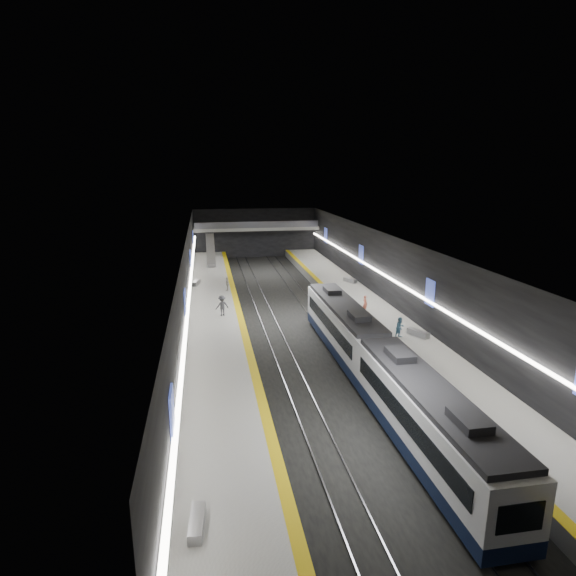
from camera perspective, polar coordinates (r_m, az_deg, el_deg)
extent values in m
plane|color=black|center=(46.94, 0.74, -3.95)|extent=(70.00, 70.00, 0.00)
cube|color=beige|center=(45.10, 0.77, 5.75)|extent=(20.00, 70.00, 0.04)
cube|color=black|center=(45.14, -11.82, 0.28)|extent=(0.04, 70.00, 8.00)
cube|color=black|center=(48.66, 12.41, 1.25)|extent=(0.04, 70.00, 8.00)
cube|color=black|center=(79.98, -3.90, 6.52)|extent=(20.00, 0.04, 8.00)
cube|color=slate|center=(46.06, -8.49, -3.82)|extent=(5.00, 70.00, 1.00)
cube|color=#989894|center=(45.90, -8.51, -3.21)|extent=(5.00, 70.00, 0.02)
cube|color=#E2BD0B|center=(45.99, -5.77, -3.08)|extent=(0.60, 70.00, 0.02)
cube|color=slate|center=(48.67, 9.46, -2.87)|extent=(5.00, 70.00, 1.00)
cube|color=#989894|center=(48.53, 9.49, -2.29)|extent=(5.00, 70.00, 0.02)
cube|color=#E2BD0B|center=(47.86, 7.00, -2.42)|extent=(0.60, 70.00, 0.02)
cube|color=gray|center=(46.46, -3.18, -4.09)|extent=(0.08, 70.00, 0.12)
cube|color=gray|center=(46.64, -1.42, -4.00)|extent=(0.08, 70.00, 0.12)
cube|color=gray|center=(47.27, 2.86, -3.76)|extent=(0.08, 70.00, 0.12)
cube|color=gray|center=(47.59, 4.56, -3.66)|extent=(0.08, 70.00, 0.12)
cube|color=#0E1834|center=(27.03, 15.88, -17.24)|extent=(2.65, 15.00, 0.80)
cube|color=white|center=(26.22, 16.13, -14.15)|extent=(2.65, 15.00, 2.50)
cube|color=black|center=(25.60, 16.35, -11.39)|extent=(2.44, 14.25, 0.30)
cube|color=black|center=(26.20, 16.14, -14.06)|extent=(2.69, 13.20, 1.00)
cube|color=black|center=(20.88, 25.84, -23.34)|extent=(1.85, 0.05, 1.20)
cube|color=#0E1834|center=(39.66, 6.54, -6.36)|extent=(2.65, 15.00, 0.80)
cube|color=white|center=(39.11, 6.60, -4.10)|extent=(2.65, 15.00, 2.50)
cube|color=black|center=(38.70, 6.66, -2.13)|extent=(2.44, 14.25, 0.30)
cube|color=black|center=(39.10, 6.61, -4.03)|extent=(2.69, 13.20, 1.00)
cube|color=black|center=(32.44, 10.37, -8.25)|extent=(1.85, 0.05, 1.20)
cube|color=#3A4BB0|center=(21.44, -13.57, -14.36)|extent=(0.10, 1.50, 2.20)
cube|color=#3A4BB0|center=(37.27, -12.08, -1.87)|extent=(0.10, 1.50, 2.20)
cube|color=#3A4BB0|center=(54.80, -11.48, 3.27)|extent=(0.10, 1.50, 2.20)
cube|color=#3A4BB0|center=(71.58, -11.18, 5.79)|extent=(0.10, 1.50, 2.20)
cube|color=#3A4BB0|center=(41.44, 16.48, -0.53)|extent=(0.10, 1.50, 2.20)
cube|color=#3A4BB0|center=(57.72, 8.65, 3.93)|extent=(0.10, 1.50, 2.20)
cube|color=#3A4BB0|center=(73.83, 4.48, 6.26)|extent=(0.10, 1.50, 2.20)
cube|color=white|center=(45.18, -11.56, 0.05)|extent=(0.25, 68.60, 0.12)
cube|color=white|center=(48.63, 12.18, 1.02)|extent=(0.25, 68.60, 0.12)
cube|color=gray|center=(77.88, -3.76, 7.06)|extent=(20.00, 3.00, 0.50)
cube|color=#47474C|center=(76.36, -3.65, 7.48)|extent=(19.60, 0.08, 1.00)
cube|color=#99999E|center=(70.82, -9.17, 4.48)|extent=(1.20, 7.50, 3.92)
cube|color=#99999E|center=(20.97, -10.75, -25.69)|extent=(0.69, 1.98, 0.48)
cube|color=#99999E|center=(58.08, -10.85, 0.62)|extent=(1.05, 2.13, 0.50)
cube|color=#99999E|center=(41.34, 15.16, -5.19)|extent=(1.33, 2.09, 0.50)
cube|color=#99999E|center=(58.77, 7.37, 0.91)|extent=(1.29, 2.01, 0.48)
imported|color=#D2654E|center=(46.96, 9.12, -1.85)|extent=(0.53, 0.66, 1.57)
imported|color=teal|center=(40.42, 13.14, -4.59)|extent=(1.01, 0.91, 1.71)
imported|color=#BCB8AC|center=(54.56, -7.23, 0.48)|extent=(0.63, 1.00, 1.58)
imported|color=#3E3F45|center=(45.43, -7.82, -2.10)|extent=(1.43, 1.11, 1.95)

